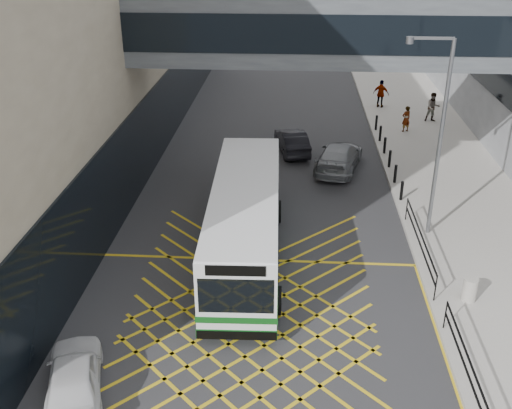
% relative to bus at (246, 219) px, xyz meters
% --- Properties ---
extents(ground, '(120.00, 120.00, 0.00)m').
position_rel_bus_xyz_m(ground, '(0.44, -4.73, -1.61)').
color(ground, '#333335').
extents(skybridge, '(20.00, 4.10, 3.00)m').
position_rel_bus_xyz_m(skybridge, '(3.44, 7.27, 5.89)').
color(skybridge, '#4F545A').
rests_on(skybridge, ground).
extents(pavement, '(6.00, 54.00, 0.16)m').
position_rel_bus_xyz_m(pavement, '(9.44, 10.27, -1.53)').
color(pavement, '#AEA9A0').
rests_on(pavement, ground).
extents(box_junction, '(12.00, 9.00, 0.01)m').
position_rel_bus_xyz_m(box_junction, '(0.44, -4.73, -1.61)').
color(box_junction, gold).
rests_on(box_junction, ground).
extents(bus, '(2.93, 10.80, 3.01)m').
position_rel_bus_xyz_m(bus, '(0.00, 0.00, 0.00)').
color(bus, white).
rests_on(bus, ground).
extents(car_white, '(2.65, 4.21, 1.25)m').
position_rel_bus_xyz_m(car_white, '(-4.06, -7.64, -0.99)').
color(car_white, silver).
rests_on(car_white, ground).
extents(car_dark, '(2.43, 4.34, 1.28)m').
position_rel_bus_xyz_m(car_dark, '(1.63, 11.52, -0.97)').
color(car_dark, black).
rests_on(car_dark, ground).
extents(car_silver, '(3.04, 5.07, 1.47)m').
position_rel_bus_xyz_m(car_silver, '(4.07, 9.15, -0.88)').
color(car_silver, gray).
rests_on(car_silver, ground).
extents(street_lamp, '(1.77, 0.27, 7.84)m').
position_rel_bus_xyz_m(street_lamp, '(7.13, 2.18, 3.02)').
color(street_lamp, slate).
rests_on(street_lamp, pavement).
extents(litter_bin, '(0.48, 0.48, 0.83)m').
position_rel_bus_xyz_m(litter_bin, '(7.76, -2.62, -1.04)').
color(litter_bin, '#ADA89E').
rests_on(litter_bin, pavement).
extents(kerb_railings, '(0.05, 12.54, 1.00)m').
position_rel_bus_xyz_m(kerb_railings, '(6.59, -2.95, -0.73)').
color(kerb_railings, black).
rests_on(kerb_railings, pavement).
extents(bollards, '(0.14, 10.14, 0.90)m').
position_rel_bus_xyz_m(bollards, '(6.69, 10.27, -1.00)').
color(bollards, black).
rests_on(bollards, pavement).
extents(pedestrian_a, '(0.75, 0.68, 1.55)m').
position_rel_bus_xyz_m(pedestrian_a, '(8.41, 15.08, -0.67)').
color(pedestrian_a, gray).
rests_on(pedestrian_a, pavement).
extents(pedestrian_b, '(0.93, 0.59, 1.81)m').
position_rel_bus_xyz_m(pedestrian_b, '(10.39, 17.20, -0.55)').
color(pedestrian_b, gray).
rests_on(pedestrian_b, pavement).
extents(pedestrian_c, '(1.20, 0.92, 1.84)m').
position_rel_bus_xyz_m(pedestrian_c, '(7.52, 20.14, -0.53)').
color(pedestrian_c, gray).
rests_on(pedestrian_c, pavement).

